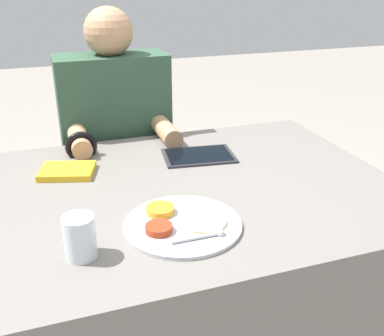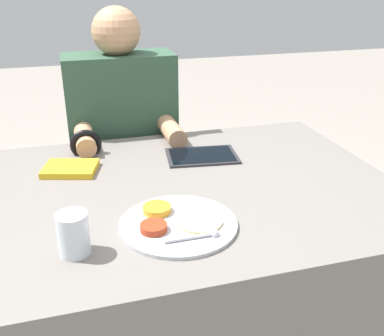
# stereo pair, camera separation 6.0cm
# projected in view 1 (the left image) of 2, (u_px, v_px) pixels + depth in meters

# --- Properties ---
(dining_table) EXTENTS (1.27, 0.94, 0.76)m
(dining_table) POSITION_uv_depth(u_px,v_px,m) (188.00, 286.00, 1.51)
(dining_table) COLOR slate
(dining_table) RESTS_ON ground_plane
(thali_tray) EXTENTS (0.30, 0.30, 0.03)m
(thali_tray) POSITION_uv_depth(u_px,v_px,m) (181.00, 223.00, 1.14)
(thali_tray) COLOR #B7BABF
(thali_tray) RESTS_ON dining_table
(red_notebook) EXTENTS (0.19, 0.17, 0.02)m
(red_notebook) POSITION_uv_depth(u_px,v_px,m) (67.00, 171.00, 1.43)
(red_notebook) COLOR silver
(red_notebook) RESTS_ON dining_table
(tablet_device) EXTENTS (0.26, 0.19, 0.01)m
(tablet_device) POSITION_uv_depth(u_px,v_px,m) (199.00, 156.00, 1.57)
(tablet_device) COLOR #28282D
(tablet_device) RESTS_ON dining_table
(person_diner) EXTENTS (0.43, 0.41, 1.23)m
(person_diner) POSITION_uv_depth(u_px,v_px,m) (118.00, 169.00, 1.91)
(person_diner) COLOR black
(person_diner) RESTS_ON ground_plane
(drinking_glass) EXTENTS (0.07, 0.07, 0.10)m
(drinking_glass) POSITION_uv_depth(u_px,v_px,m) (80.00, 237.00, 1.01)
(drinking_glass) COLOR silver
(drinking_glass) RESTS_ON dining_table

